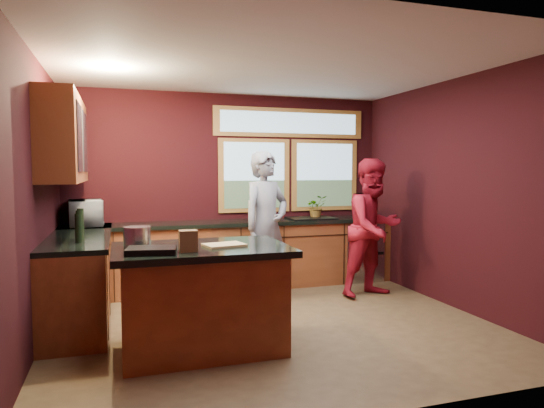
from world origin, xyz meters
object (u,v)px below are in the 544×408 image
island (202,297)px  cutting_board (224,245)px  person_red (374,228)px  stock_pot (137,237)px  person_grey (266,226)px

island → cutting_board: (0.20, -0.05, 0.48)m
person_red → cutting_board: 2.56m
person_red → stock_pot: size_ratio=7.40×
person_grey → island: bearing=-150.9°
cutting_board → person_red: bearing=29.3°
island → person_red: (2.43, 1.20, 0.41)m
stock_pot → person_grey: bearing=39.0°
person_grey → person_red: (1.38, -0.24, -0.04)m
island → person_red: 2.74m
island → person_grey: (1.05, 1.44, 0.45)m
island → cutting_board: size_ratio=4.43×
person_grey → person_red: size_ratio=1.05×
stock_pot → island: bearing=-15.3°
person_red → cutting_board: (-2.23, -1.25, 0.07)m
island → person_grey: person_grey is taller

